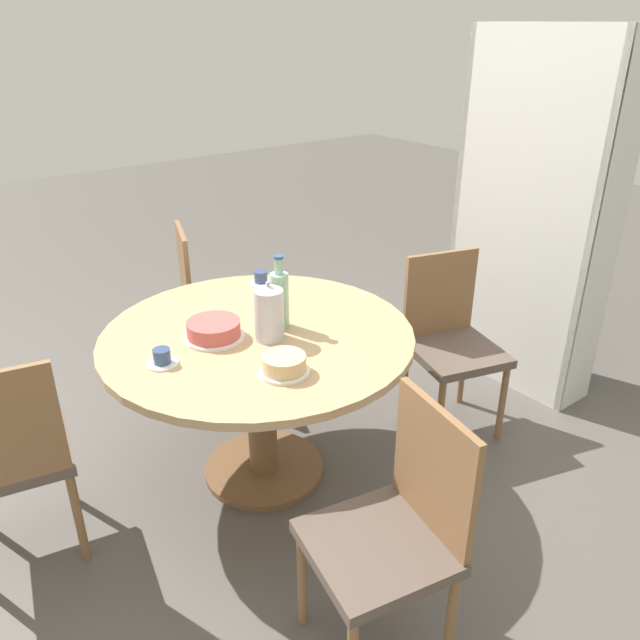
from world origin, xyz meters
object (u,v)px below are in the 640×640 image
Objects in this scene: bookshelf at (528,226)px; cake_main at (214,330)px; water_bottle at (280,298)px; chair_d at (211,297)px; chair_b at (394,530)px; cup_a at (162,358)px; coffee_pot at (269,313)px; cup_b at (261,279)px; cake_second at (284,365)px; chair_c at (450,339)px; chair_a at (11,455)px.

bookshelf is 7.65× the size of cake_main.
chair_d is at bearing 169.69° from water_bottle.
chair_b is 1.08m from cup_a.
chair_b is 1.01m from coffee_pot.
cup_b is (0.53, 0.02, 0.28)m from chair_d.
bookshelf reaches higher than water_bottle.
cake_main is at bearing 173.19° from chair_d.
water_bottle reaches higher than chair_b.
coffee_pot is at bearing -56.01° from water_bottle.
cup_a is at bearing -58.66° from cup_b.
chair_b reaches higher than cup_b.
chair_b is at bearing -9.69° from coffee_pot.
chair_c is at bearing 95.84° from cake_second.
chair_d is 3.53× the size of coffee_pot.
cup_a is (0.98, -0.73, 0.28)m from chair_d.
cake_second is at bearing -23.02° from coffee_pot.
chair_c is 7.38× the size of cup_b.
chair_a is 1.00× the size of chair_c.
coffee_pot is 1.02× the size of cake_main.
chair_c is 1.01m from cup_b.
coffee_pot is at bearing 87.85° from bookshelf.
bookshelf reaches higher than chair_b.
chair_d reaches higher than cake_second.
water_bottle reaches higher than cup_a.
coffee_pot is at bearing 156.98° from cake_second.
chair_b is 2.06m from bookshelf.
bookshelf is at bearing 86.34° from cup_a.
chair_a is at bearing -97.71° from water_bottle.
water_bottle is at bearing 85.21° from bookshelf.
chair_a is 0.89m from cake_main.
chair_d reaches higher than cake_main.
chair_b is (1.15, 0.86, 0.00)m from chair_a.
chair_d is 7.38× the size of cup_a.
water_bottle reaches higher than chair_d.
chair_b is 1.00× the size of chair_c.
cake_second is at bearing -157.28° from chair_c.
chair_a is 4.60× the size of cake_second.
cake_main reaches higher than cup_a.
coffee_pot is at bearing 80.81° from cup_a.
bookshelf reaches higher than cake_second.
bookshelf reaches higher than cake_main.
cup_b is (-0.38, 0.48, -0.01)m from cake_main.
cup_b is (-0.69, -0.68, 0.28)m from chair_c.
cake_main is at bearing -173.55° from chair_a.
bookshelf is at bearing 96.64° from cake_second.
cake_main is (0.07, 0.84, 0.29)m from chair_a.
water_bottle is 2.64× the size of cup_b.
chair_c reaches higher than cake_second.
chair_c is 1.06m from coffee_pot.
coffee_pot is 0.62m from cup_b.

